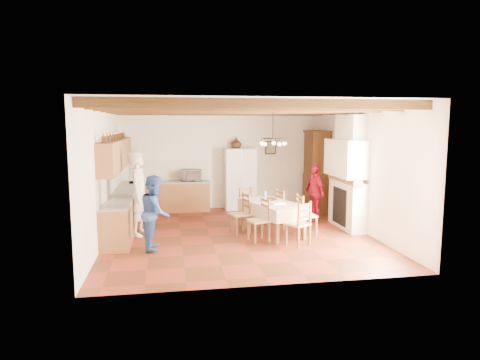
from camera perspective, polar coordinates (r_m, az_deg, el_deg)
name	(u,v)px	position (r m, az deg, el deg)	size (l,w,h in m)	color
floor	(238,235)	(10.15, -0.28, -7.30)	(6.00, 6.50, 0.02)	#532411
ceiling	(238,105)	(9.82, -0.29, 9.99)	(6.00, 6.50, 0.02)	silver
wall_back	(221,159)	(13.09, -2.58, 2.75)	(6.00, 0.02, 3.00)	white
wall_front	(271,194)	(6.71, 4.19, -1.84)	(6.00, 0.02, 3.00)	white
wall_left	(103,174)	(9.86, -17.83, 0.82)	(0.02, 6.50, 3.00)	white
wall_right	(360,169)	(10.77, 15.73, 1.45)	(0.02, 6.50, 3.00)	white
ceiling_beams	(238,109)	(9.82, -0.29, 9.40)	(6.00, 6.30, 0.16)	#341A0B
lower_cabinets_left	(124,211)	(11.01, -15.23, -4.04)	(0.60, 4.30, 0.86)	brown
lower_cabinets_back	(170,197)	(12.82, -9.28, -2.26)	(2.30, 0.60, 0.86)	brown
countertop_left	(123,193)	(10.93, -15.31, -1.73)	(0.62, 4.30, 0.04)	gray
countertop_back	(170,182)	(12.75, -9.32, -0.27)	(2.34, 0.62, 0.04)	gray
backsplash_left	(111,181)	(10.92, -16.86, -0.10)	(0.03, 4.30, 0.60)	beige
backsplash_back	(170,170)	(13.00, -9.35, 1.30)	(2.30, 0.03, 0.60)	beige
upper_cabinets	(116,154)	(10.84, -16.15, 3.32)	(0.35, 4.20, 0.70)	brown
fireplace	(345,172)	(10.85, 13.88, 1.02)	(0.56, 1.60, 2.80)	#EDE5C3
wall_picture	(270,148)	(13.31, 4.09, 4.33)	(0.34, 0.03, 0.42)	#2F2013
refrigerator	(240,179)	(13.04, -0.06, 0.20)	(0.92, 0.76, 1.85)	white
hutch	(316,171)	(12.93, 10.09, 1.21)	(0.55, 1.31, 2.38)	#3A1E0D
dining_table	(272,206)	(10.06, 4.31, -3.43)	(1.40, 1.94, 0.76)	white
chandelier	(273,138)	(9.88, 4.40, 5.54)	(0.47, 0.47, 0.03)	black
chair_left_near	(259,220)	(9.48, 2.49, -5.33)	(0.42, 0.40, 0.96)	brown
chair_left_far	(240,213)	(10.13, -0.02, -4.48)	(0.42, 0.40, 0.96)	brown
chair_right_near	(307,215)	(10.12, 8.88, -4.59)	(0.42, 0.40, 0.96)	brown
chair_right_far	(286,208)	(10.81, 6.14, -3.76)	(0.42, 0.40, 0.96)	brown
chair_end_near	(298,223)	(9.24, 7.76, -5.73)	(0.42, 0.40, 0.96)	brown
chair_end_far	(249,206)	(10.99, 1.28, -3.54)	(0.42, 0.40, 0.96)	brown
person_man	(139,194)	(10.15, -13.29, -1.76)	(0.72, 0.47, 1.97)	silver
person_woman_blue	(155,212)	(9.00, -11.23, -4.25)	(0.75, 0.59, 1.55)	#2C4990
person_woman_red	(314,192)	(11.65, 9.90, -1.65)	(0.88, 0.37, 1.51)	#B7102C
microwave	(191,175)	(12.75, -6.50, 0.62)	(0.59, 0.40, 0.33)	silver
fridge_vase	(236,143)	(12.93, -0.49, 4.98)	(0.32, 0.32, 0.33)	#3A1E0D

